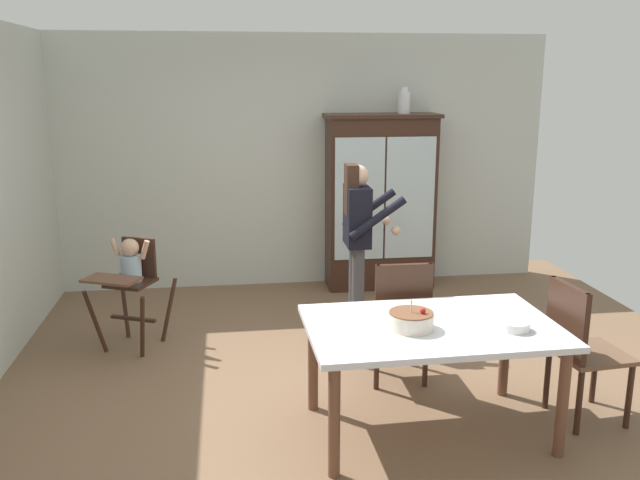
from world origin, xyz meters
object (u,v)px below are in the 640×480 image
high_chair_with_toddler (131,273)px  dining_chair_far_side (400,313)px  ceramic_vase (404,102)px  adult_person (358,228)px  dining_table (431,337)px  serving_bowl (515,326)px  china_cabinet (380,201)px  birthday_cake (411,320)px  dining_chair_right_end (578,342)px

high_chair_with_toddler → dining_chair_far_side: bearing=-1.5°
ceramic_vase → adult_person: bearing=-118.6°
dining_table → serving_bowl: 0.52m
china_cabinet → birthday_cake: 3.23m
serving_bowl → dining_chair_right_end: size_ratio=0.19×
ceramic_vase → dining_table: (-0.61, -3.13, -1.34)m
adult_person → serving_bowl: 2.03m
china_cabinet → high_chair_with_toddler: china_cabinet is taller
adult_person → dining_chair_far_side: size_ratio=1.59×
adult_person → birthday_cake: bearing=-179.2°
china_cabinet → adult_person: 1.46m
adult_person → dining_chair_right_end: (1.14, -1.75, -0.41)m
adult_person → serving_bowl: bearing=-161.1°
china_cabinet → dining_chair_far_side: china_cabinet is taller
high_chair_with_toddler → birthday_cake: 2.62m
serving_bowl → china_cabinet: bearing=91.7°
dining_table → serving_bowl: size_ratio=8.86×
adult_person → birthday_cake: 1.83m
birthday_cake → dining_chair_far_side: dining_chair_far_side is taller
high_chair_with_toddler → dining_chair_far_side: size_ratio=0.99×
adult_person → dining_chair_right_end: bearing=-145.5°
serving_bowl → dining_chair_right_end: dining_chair_right_end is taller
serving_bowl → dining_chair_far_side: (-0.49, 0.89, -0.21)m
china_cabinet → birthday_cake: china_cabinet is taller
adult_person → china_cabinet: bearing=-19.1°
dining_table → dining_chair_far_side: size_ratio=1.66×
birthday_cake → serving_bowl: (0.63, -0.11, -0.03)m
dining_chair_far_side → dining_table: bearing=91.8°
adult_person → birthday_cake: size_ratio=5.47×
birthday_cake → dining_table: bearing=19.6°
high_chair_with_toddler → dining_table: 2.70m
dining_chair_far_side → dining_chair_right_end: (1.02, -0.71, 0.00)m
high_chair_with_toddler → adult_person: 1.97m
china_cabinet → birthday_cake: size_ratio=6.70×
birthday_cake → dining_chair_right_end: size_ratio=0.29×
dining_table → dining_chair_right_end: 1.01m
dining_table → dining_chair_far_side: (-0.02, 0.72, -0.10)m
serving_bowl → dining_chair_right_end: 0.60m
ceramic_vase → dining_chair_right_end: size_ratio=0.28×
dining_chair_far_side → dining_chair_right_end: size_ratio=1.00×
high_chair_with_toddler → dining_chair_right_end: 3.53m
ceramic_vase → birthday_cake: bearing=-103.5°
serving_bowl → high_chair_with_toddler: bearing=143.5°
high_chair_with_toddler → dining_table: (2.08, -1.72, 0.00)m
birthday_cake → dining_chair_right_end: 1.18m
ceramic_vase → serving_bowl: (-0.14, -3.30, -1.23)m
ceramic_vase → dining_chair_right_end: (0.39, -3.12, -1.44)m
dining_table → serving_bowl: bearing=-19.4°
china_cabinet → adult_person: china_cabinet is taller
dining_table → serving_bowl: serving_bowl is taller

